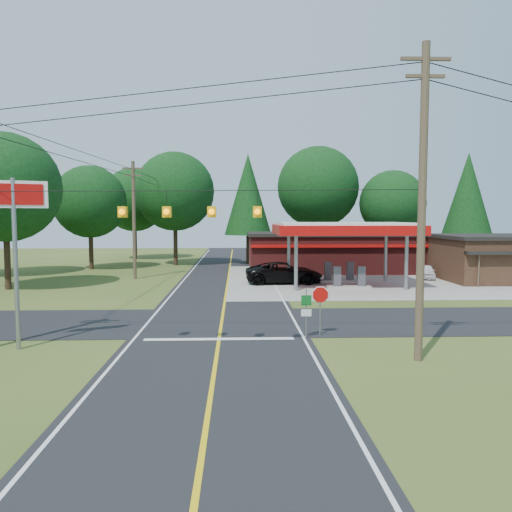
{
  "coord_description": "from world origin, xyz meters",
  "views": [
    {
      "loc": [
        0.81,
        -24.9,
        5.32
      ],
      "look_at": [
        2.0,
        7.0,
        2.8
      ],
      "focal_mm": 35.0,
      "sensor_mm": 36.0,
      "label": 1
    }
  ],
  "objects_px": {
    "suv_car": "(284,273)",
    "sedan_car": "(426,272)",
    "octagonal_stop_sign": "(320,299)",
    "gas_canopy": "(344,230)",
    "big_stop_sign": "(14,223)"
  },
  "relations": [
    {
      "from": "big_stop_sign",
      "to": "octagonal_stop_sign",
      "type": "distance_m",
      "value": 13.09
    },
    {
      "from": "suv_car",
      "to": "sedan_car",
      "type": "bearing_deg",
      "value": -80.44
    },
    {
      "from": "sedan_car",
      "to": "octagonal_stop_sign",
      "type": "distance_m",
      "value": 23.7
    },
    {
      "from": "octagonal_stop_sign",
      "to": "sedan_car",
      "type": "bearing_deg",
      "value": 58.14
    },
    {
      "from": "gas_canopy",
      "to": "sedan_car",
      "type": "bearing_deg",
      "value": 27.11
    },
    {
      "from": "gas_canopy",
      "to": "suv_car",
      "type": "xyz_separation_m",
      "value": [
        -4.5,
        1.5,
        -3.42
      ]
    },
    {
      "from": "gas_canopy",
      "to": "suv_car",
      "type": "bearing_deg",
      "value": 161.57
    },
    {
      "from": "sedan_car",
      "to": "octagonal_stop_sign",
      "type": "relative_size",
      "value": 1.56
    },
    {
      "from": "big_stop_sign",
      "to": "octagonal_stop_sign",
      "type": "bearing_deg",
      "value": 8.48
    },
    {
      "from": "gas_canopy",
      "to": "octagonal_stop_sign",
      "type": "bearing_deg",
      "value": -105.7
    },
    {
      "from": "suv_car",
      "to": "big_stop_sign",
      "type": "height_order",
      "value": "big_stop_sign"
    },
    {
      "from": "suv_car",
      "to": "octagonal_stop_sign",
      "type": "relative_size",
      "value": 2.71
    },
    {
      "from": "suv_car",
      "to": "octagonal_stop_sign",
      "type": "distance_m",
      "value": 17.53
    },
    {
      "from": "gas_canopy",
      "to": "suv_car",
      "type": "height_order",
      "value": "gas_canopy"
    },
    {
      "from": "big_stop_sign",
      "to": "sedan_car",
      "type": "bearing_deg",
      "value": 41.31
    }
  ]
}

